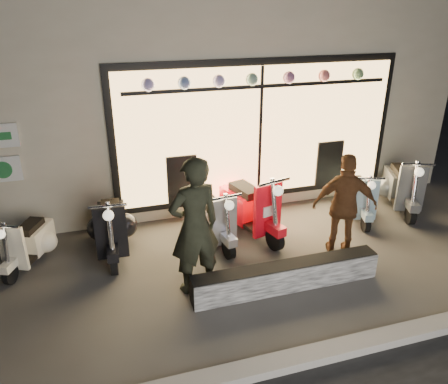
# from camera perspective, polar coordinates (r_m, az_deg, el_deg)

# --- Properties ---
(ground) EXTENTS (40.00, 40.00, 0.00)m
(ground) POSITION_cam_1_polar(r_m,az_deg,el_deg) (6.89, 3.91, -9.67)
(ground) COLOR #383533
(ground) RESTS_ON ground
(kerb) EXTENTS (40.00, 0.25, 0.12)m
(kerb) POSITION_cam_1_polar(r_m,az_deg,el_deg) (5.44, 11.84, -20.14)
(kerb) COLOR slate
(kerb) RESTS_ON ground
(shop_building) EXTENTS (10.20, 6.23, 4.20)m
(shop_building) POSITION_cam_1_polar(r_m,az_deg,el_deg) (10.68, -5.49, 14.57)
(shop_building) COLOR beige
(shop_building) RESTS_ON ground
(graffiti_barrier) EXTENTS (2.76, 0.28, 0.40)m
(graffiti_barrier) POSITION_cam_1_polar(r_m,az_deg,el_deg) (6.36, 8.13, -10.83)
(graffiti_barrier) COLOR black
(graffiti_barrier) RESTS_ON ground
(scooter_silver) EXTENTS (0.58, 1.43, 1.01)m
(scooter_silver) POSITION_cam_1_polar(r_m,az_deg,el_deg) (7.46, -1.82, -3.20)
(scooter_silver) COLOR black
(scooter_silver) RESTS_ON ground
(scooter_red) EXTENTS (0.77, 1.62, 1.15)m
(scooter_red) POSITION_cam_1_polar(r_m,az_deg,el_deg) (7.72, 3.01, -1.78)
(scooter_red) COLOR black
(scooter_red) RESTS_ON ground
(scooter_black) EXTENTS (0.52, 1.49, 1.07)m
(scooter_black) POSITION_cam_1_polar(r_m,az_deg,el_deg) (7.37, -14.44, -4.19)
(scooter_black) COLOR black
(scooter_black) RESTS_ON ground
(scooter_cream) EXTENTS (0.72, 1.21, 0.88)m
(scooter_cream) POSITION_cam_1_polar(r_m,az_deg,el_deg) (7.49, -23.92, -5.76)
(scooter_cream) COLOR black
(scooter_cream) RESTS_ON ground
(scooter_blue) EXTENTS (0.70, 1.35, 0.96)m
(scooter_blue) POSITION_cam_1_polar(r_m,az_deg,el_deg) (8.67, 16.94, -0.43)
(scooter_blue) COLOR black
(scooter_blue) RESTS_ON ground
(scooter_grey) EXTENTS (0.88, 1.52, 1.11)m
(scooter_grey) POSITION_cam_1_polar(r_m,az_deg,el_deg) (9.32, 22.12, 0.90)
(scooter_grey) COLOR black
(scooter_grey) RESTS_ON ground
(man) EXTENTS (0.81, 0.61, 1.99)m
(man) POSITION_cam_1_polar(r_m,az_deg,el_deg) (5.90, -3.85, -4.53)
(man) COLOR black
(man) RESTS_ON ground
(woman) EXTENTS (1.07, 0.74, 1.69)m
(woman) POSITION_cam_1_polar(r_m,az_deg,el_deg) (7.08, 15.50, -1.73)
(woman) COLOR brown
(woman) RESTS_ON ground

